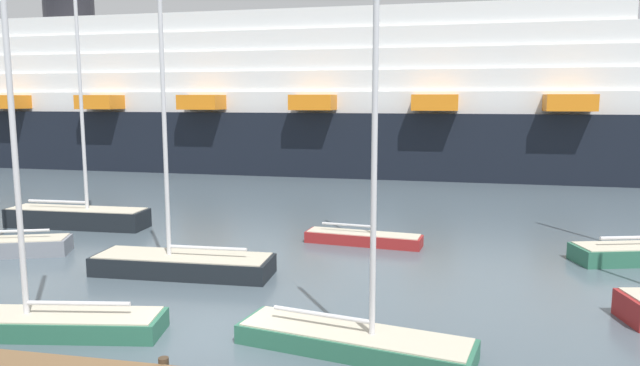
{
  "coord_description": "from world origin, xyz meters",
  "views": [
    {
      "loc": [
        6.0,
        -14.49,
        6.51
      ],
      "look_at": [
        0.0,
        15.59,
        2.09
      ],
      "focal_mm": 32.85,
      "sensor_mm": 36.0,
      "label": 1
    }
  ],
  "objects_px": {
    "cruise_ship": "(232,103)",
    "sailboat_2": "(183,260)",
    "sailboat_4": "(77,213)",
    "sailboat_3": "(45,318)",
    "sailboat_6": "(364,234)",
    "sailboat_0": "(354,335)"
  },
  "relations": [
    {
      "from": "cruise_ship",
      "to": "sailboat_2",
      "type": "bearing_deg",
      "value": -71.31
    },
    {
      "from": "sailboat_4",
      "to": "cruise_ship",
      "type": "distance_m",
      "value": 28.5
    },
    {
      "from": "sailboat_4",
      "to": "cruise_ship",
      "type": "height_order",
      "value": "cruise_ship"
    },
    {
      "from": "sailboat_3",
      "to": "sailboat_6",
      "type": "relative_size",
      "value": 0.99
    },
    {
      "from": "sailboat_4",
      "to": "cruise_ship",
      "type": "xyz_separation_m",
      "value": [
        -1.63,
        27.94,
        5.4
      ]
    },
    {
      "from": "sailboat_3",
      "to": "sailboat_4",
      "type": "distance_m",
      "value": 14.54
    },
    {
      "from": "sailboat_0",
      "to": "sailboat_2",
      "type": "relative_size",
      "value": 0.75
    },
    {
      "from": "sailboat_4",
      "to": "cruise_ship",
      "type": "relative_size",
      "value": 0.14
    },
    {
      "from": "sailboat_0",
      "to": "cruise_ship",
      "type": "height_order",
      "value": "cruise_ship"
    },
    {
      "from": "sailboat_6",
      "to": "cruise_ship",
      "type": "xyz_separation_m",
      "value": [
        -16.43,
        28.64,
        5.65
      ]
    },
    {
      "from": "sailboat_0",
      "to": "sailboat_4",
      "type": "bearing_deg",
      "value": 154.71
    },
    {
      "from": "sailboat_0",
      "to": "sailboat_4",
      "type": "relative_size",
      "value": 0.68
    },
    {
      "from": "cruise_ship",
      "to": "sailboat_4",
      "type": "bearing_deg",
      "value": -84.68
    },
    {
      "from": "sailboat_0",
      "to": "sailboat_3",
      "type": "distance_m",
      "value": 8.63
    },
    {
      "from": "sailboat_0",
      "to": "cruise_ship",
      "type": "bearing_deg",
      "value": 125.43
    },
    {
      "from": "cruise_ship",
      "to": "sailboat_0",
      "type": "bearing_deg",
      "value": -64.27
    },
    {
      "from": "sailboat_0",
      "to": "sailboat_3",
      "type": "xyz_separation_m",
      "value": [
        -8.62,
        -0.55,
        0.03
      ]
    },
    {
      "from": "sailboat_6",
      "to": "sailboat_3",
      "type": "bearing_deg",
      "value": -115.0
    },
    {
      "from": "sailboat_0",
      "to": "sailboat_4",
      "type": "xyz_separation_m",
      "value": [
        -15.95,
        12.01,
        0.27
      ]
    },
    {
      "from": "sailboat_6",
      "to": "cruise_ship",
      "type": "relative_size",
      "value": 0.1
    },
    {
      "from": "sailboat_2",
      "to": "cruise_ship",
      "type": "xyz_separation_m",
      "value": [
        -10.35,
        34.49,
        5.55
      ]
    },
    {
      "from": "sailboat_2",
      "to": "cruise_ship",
      "type": "relative_size",
      "value": 0.13
    }
  ]
}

